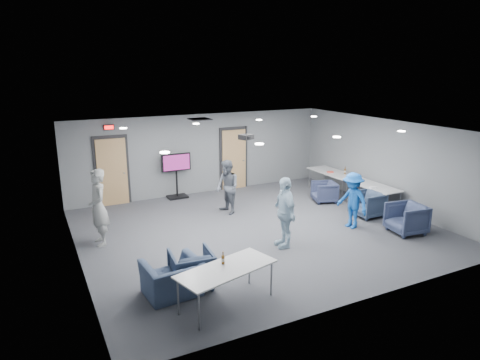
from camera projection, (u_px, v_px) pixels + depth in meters
name	position (u px, v px, depth m)	size (l,w,h in m)	color
floor	(258.00, 230.00, 11.43)	(9.00, 9.00, 0.00)	#36383E
ceiling	(259.00, 129.00, 10.74)	(9.00, 9.00, 0.00)	silver
wall_back	(201.00, 154.00, 14.54)	(9.00, 0.02, 2.70)	slate
wall_front	(367.00, 233.00, 7.63)	(9.00, 0.02, 2.70)	slate
wall_left	(75.00, 205.00, 9.13)	(0.02, 8.00, 2.70)	slate
wall_right	(387.00, 164.00, 13.04)	(0.02, 8.00, 2.70)	slate
door_left	(112.00, 172.00, 13.27)	(1.06, 0.17, 2.24)	black
door_right	(234.00, 159.00, 15.09)	(1.06, 0.17, 2.24)	black
exit_sign	(109.00, 127.00, 12.90)	(0.32, 0.08, 0.16)	black
hvac_diffuser	(200.00, 119.00, 12.94)	(0.60, 0.60, 0.03)	black
downlights	(259.00, 130.00, 10.74)	(6.18, 3.78, 0.02)	white
person_a	(98.00, 207.00, 10.28)	(0.69, 0.45, 1.88)	#969996
person_b	(227.00, 187.00, 12.52)	(0.78, 0.61, 1.60)	slate
person_c	(285.00, 212.00, 10.17)	(1.01, 0.42, 1.73)	#A9C6DA
person_d	(352.00, 200.00, 11.42)	(0.98, 0.56, 1.52)	#1A53AA
chair_right_a	(324.00, 192.00, 13.72)	(0.70, 0.72, 0.66)	#323957
chair_right_b	(367.00, 204.00, 12.37)	(0.79, 0.81, 0.74)	#35435B
chair_right_c	(406.00, 219.00, 11.12)	(0.84, 0.86, 0.78)	#36405E
chair_front_a	(192.00, 269.00, 8.39)	(0.80, 0.82, 0.75)	#34415A
chair_front_b	(173.00, 279.00, 8.07)	(1.05, 0.92, 0.69)	#3A4965
table_right_a	(333.00, 173.00, 14.64)	(0.82, 1.96, 0.73)	#A4A7A9
table_right_b	(373.00, 187.00, 13.00)	(0.75, 1.80, 0.73)	#A4A7A9
table_front_left	(227.00, 270.00, 7.65)	(1.99, 1.22, 0.73)	#A4A7A9
bottle_front	(223.00, 259.00, 7.78)	(0.06, 0.06, 0.24)	brown
bottle_right	(345.00, 171.00, 14.34)	(0.07, 0.07, 0.26)	brown
snack_box	(330.00, 172.00, 14.55)	(0.20, 0.13, 0.04)	#D04134
wrapper	(373.00, 187.00, 12.69)	(0.19, 0.13, 0.04)	white
tv_stand	(177.00, 173.00, 14.02)	(0.98, 0.46, 1.50)	black
projector	(246.00, 137.00, 11.44)	(0.41, 0.38, 0.36)	black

